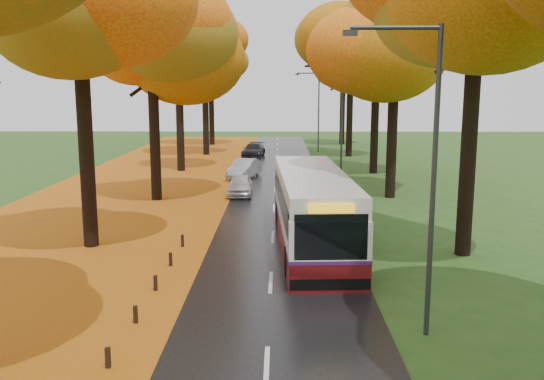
{
  "coord_description": "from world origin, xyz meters",
  "views": [
    {
      "loc": [
        0.3,
        -6.44,
        6.47
      ],
      "look_at": [
        0.0,
        15.27,
        2.6
      ],
      "focal_mm": 38.0,
      "sensor_mm": 36.0,
      "label": 1
    }
  ],
  "objects_px": {
    "streetlamp_mid": "(338,116)",
    "car_white": "(240,185)",
    "streetlamp_far": "(316,105)",
    "car_silver": "(244,169)",
    "car_dark": "(254,150)",
    "bus": "(312,207)",
    "streetlamp_near": "(425,158)"
  },
  "relations": [
    {
      "from": "bus",
      "to": "car_white",
      "type": "xyz_separation_m",
      "value": [
        -3.74,
        11.18,
        -0.97
      ]
    },
    {
      "from": "car_white",
      "to": "car_dark",
      "type": "relative_size",
      "value": 0.84
    },
    {
      "from": "streetlamp_far",
      "to": "car_white",
      "type": "xyz_separation_m",
      "value": [
        -6.06,
        -24.15,
        -4.05
      ]
    },
    {
      "from": "streetlamp_far",
      "to": "car_silver",
      "type": "distance_m",
      "value": 18.85
    },
    {
      "from": "streetlamp_mid",
      "to": "streetlamp_near",
      "type": "bearing_deg",
      "value": -90.0
    },
    {
      "from": "streetlamp_near",
      "to": "bus",
      "type": "distance_m",
      "value": 9.49
    },
    {
      "from": "streetlamp_far",
      "to": "car_silver",
      "type": "height_order",
      "value": "streetlamp_far"
    },
    {
      "from": "streetlamp_far",
      "to": "car_silver",
      "type": "relative_size",
      "value": 1.95
    },
    {
      "from": "bus",
      "to": "car_white",
      "type": "bearing_deg",
      "value": 105.82
    },
    {
      "from": "streetlamp_mid",
      "to": "bus",
      "type": "relative_size",
      "value": 0.69
    },
    {
      "from": "streetlamp_near",
      "to": "bus",
      "type": "height_order",
      "value": "streetlamp_near"
    },
    {
      "from": "streetlamp_mid",
      "to": "car_white",
      "type": "height_order",
      "value": "streetlamp_mid"
    },
    {
      "from": "bus",
      "to": "streetlamp_mid",
      "type": "bearing_deg",
      "value": 77.45
    },
    {
      "from": "car_dark",
      "to": "bus",
      "type": "bearing_deg",
      "value": -75.28
    },
    {
      "from": "car_white",
      "to": "streetlamp_near",
      "type": "bearing_deg",
      "value": -74.08
    },
    {
      "from": "streetlamp_mid",
      "to": "car_dark",
      "type": "height_order",
      "value": "streetlamp_mid"
    },
    {
      "from": "streetlamp_far",
      "to": "car_dark",
      "type": "xyz_separation_m",
      "value": [
        -6.13,
        -4.38,
        -4.05
      ]
    },
    {
      "from": "streetlamp_near",
      "to": "streetlamp_far",
      "type": "xyz_separation_m",
      "value": [
        0.0,
        44.0,
        0.0
      ]
    },
    {
      "from": "streetlamp_near",
      "to": "streetlamp_mid",
      "type": "distance_m",
      "value": 22.0
    },
    {
      "from": "streetlamp_near",
      "to": "car_silver",
      "type": "bearing_deg",
      "value": 103.12
    },
    {
      "from": "streetlamp_mid",
      "to": "car_dark",
      "type": "distance_m",
      "value": 19.09
    },
    {
      "from": "bus",
      "to": "streetlamp_far",
      "type": "bearing_deg",
      "value": 83.56
    },
    {
      "from": "streetlamp_far",
      "to": "bus",
      "type": "bearing_deg",
      "value": -93.75
    },
    {
      "from": "streetlamp_far",
      "to": "car_silver",
      "type": "xyz_separation_m",
      "value": [
        -6.21,
        -17.35,
        -4.0
      ]
    },
    {
      "from": "car_white",
      "to": "bus",
      "type": "bearing_deg",
      "value": -72.54
    },
    {
      "from": "streetlamp_far",
      "to": "bus",
      "type": "height_order",
      "value": "streetlamp_far"
    },
    {
      "from": "streetlamp_near",
      "to": "bus",
      "type": "xyz_separation_m",
      "value": [
        -2.32,
        8.67,
        -3.08
      ]
    },
    {
      "from": "car_dark",
      "to": "streetlamp_mid",
      "type": "bearing_deg",
      "value": -63.13
    },
    {
      "from": "streetlamp_mid",
      "to": "car_white",
      "type": "relative_size",
      "value": 2.19
    },
    {
      "from": "car_dark",
      "to": "streetlamp_near",
      "type": "bearing_deg",
      "value": -73.51
    },
    {
      "from": "car_white",
      "to": "car_silver",
      "type": "bearing_deg",
      "value": 90.23
    },
    {
      "from": "car_white",
      "to": "car_silver",
      "type": "xyz_separation_m",
      "value": [
        -0.15,
        6.8,
        0.05
      ]
    }
  ]
}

